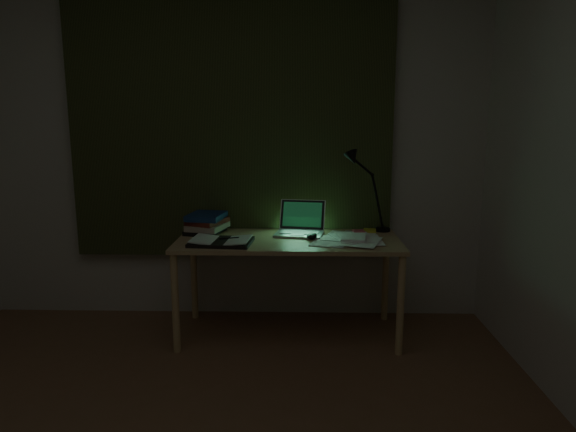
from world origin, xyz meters
name	(u,v)px	position (x,y,z in m)	size (l,w,h in m)	color
wall_back	(232,141)	(0.00, 2.00, 1.25)	(3.50, 0.00, 2.50)	beige
curtain	(230,111)	(0.00, 1.96, 1.45)	(2.20, 0.06, 2.00)	#2D341A
desk	(288,287)	(0.40, 1.61, 0.32)	(1.42, 0.62, 0.65)	tan
laptop	(299,219)	(0.47, 1.72, 0.76)	(0.31, 0.35, 0.22)	#B9B9BE
open_textbook	(221,241)	(-0.01, 1.48, 0.66)	(0.37, 0.27, 0.03)	silver
book_stack	(206,223)	(-0.15, 1.77, 0.72)	(0.22, 0.26, 0.14)	silver
loose_papers	(345,238)	(0.76, 1.62, 0.66)	(0.34, 0.36, 0.02)	white
mouse	(312,236)	(0.55, 1.62, 0.67)	(0.07, 0.10, 0.04)	black
sticky_yellow	(370,231)	(0.95, 1.83, 0.66)	(0.08, 0.08, 0.02)	gold
sticky_pink	(359,232)	(0.87, 1.80, 0.66)	(0.08, 0.08, 0.02)	#F86074
desk_lamp	(384,192)	(1.04, 1.86, 0.92)	(0.36, 0.28, 0.54)	black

